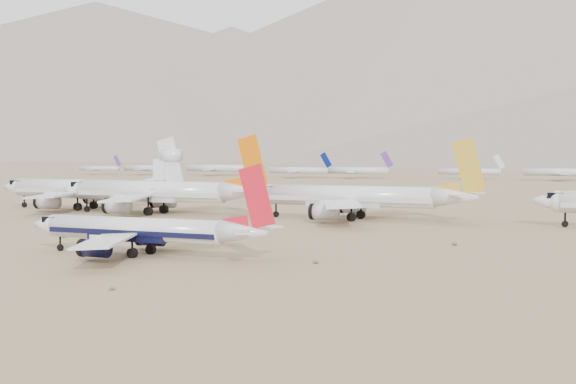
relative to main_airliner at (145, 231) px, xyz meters
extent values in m
plane|color=olive|center=(2.25, 1.49, -3.91)|extent=(7000.00, 7000.00, 0.00)
cylinder|color=white|center=(-1.82, 0.00, 0.17)|extent=(30.07, 3.55, 3.55)
cube|color=black|center=(-1.82, 0.00, -0.27)|extent=(29.46, 3.61, 0.80)
sphere|color=white|center=(-16.85, 0.00, 0.17)|extent=(3.55, 3.55, 3.55)
cube|color=black|center=(-17.39, 0.00, 1.15)|extent=(2.49, 2.31, 0.89)
cone|color=white|center=(16.76, 0.00, 0.44)|extent=(7.52, 3.55, 3.55)
cube|color=white|center=(0.50, -10.55, -0.45)|extent=(11.61, 18.30, 0.56)
cube|color=white|center=(18.22, -3.46, 0.89)|extent=(4.77, 6.24, 0.21)
cylinder|color=black|center=(-3.49, -7.39, -2.05)|extent=(4.18, 2.56, 2.56)
cube|color=white|center=(0.50, 10.55, -0.45)|extent=(11.61, 18.30, 0.56)
cube|color=white|center=(18.22, 3.46, 0.89)|extent=(4.77, 6.24, 0.21)
cylinder|color=black|center=(-3.49, 7.39, -2.05)|extent=(4.18, 2.56, 2.56)
cube|color=red|center=(18.85, 0.00, 5.63)|extent=(5.70, 0.28, 9.39)
cylinder|color=black|center=(-15.97, 0.00, -3.38)|extent=(1.07, 0.44, 1.07)
cylinder|color=black|center=(-0.57, -2.49, -3.17)|extent=(1.49, 0.89, 1.49)
cylinder|color=black|center=(-0.57, 2.49, -3.17)|extent=(1.49, 0.89, 1.49)
sphere|color=white|center=(53.75, 72.83, 1.46)|extent=(4.67, 4.67, 4.67)
cube|color=black|center=(53.05, 72.83, 2.74)|extent=(3.27, 3.04, 1.17)
cylinder|color=black|center=(54.92, 72.83, -3.21)|extent=(1.40, 0.58, 1.40)
cylinder|color=white|center=(8.13, 71.38, 1.59)|extent=(39.37, 4.78, 4.78)
cube|color=silver|center=(8.13, 71.38, 0.99)|extent=(38.58, 4.86, 1.08)
sphere|color=white|center=(-11.56, 71.38, 1.59)|extent=(4.78, 4.78, 4.78)
cube|color=black|center=(-12.27, 71.38, 2.90)|extent=(3.35, 3.11, 1.20)
cone|color=white|center=(32.46, 71.38, 1.95)|extent=(9.84, 4.78, 4.78)
cube|color=white|center=(11.17, 57.51, 0.75)|extent=(15.20, 23.96, 0.74)
cube|color=white|center=(34.37, 66.84, 2.55)|extent=(6.25, 8.17, 0.29)
cylinder|color=silver|center=(5.94, 61.64, -1.41)|extent=(5.47, 3.44, 3.44)
cube|color=white|center=(11.17, 85.25, 0.75)|extent=(15.20, 23.96, 0.74)
cube|color=white|center=(34.37, 75.93, 2.55)|extent=(6.25, 8.17, 0.29)
cylinder|color=silver|center=(5.94, 81.12, -1.41)|extent=(5.47, 3.44, 3.44)
cube|color=gold|center=(35.19, 71.38, 8.77)|extent=(7.46, 0.38, 12.29)
cylinder|color=black|center=(-10.36, 71.38, -3.20)|extent=(1.44, 0.60, 1.44)
cylinder|color=black|center=(9.77, 68.03, -2.91)|extent=(2.01, 1.20, 2.01)
cylinder|color=black|center=(9.77, 74.73, -2.91)|extent=(2.01, 1.20, 2.01)
cylinder|color=white|center=(-42.69, 66.81, 1.88)|extent=(41.22, 5.04, 5.04)
cube|color=silver|center=(-42.69, 66.81, 1.25)|extent=(40.40, 5.11, 1.13)
sphere|color=white|center=(-63.30, 66.81, 1.88)|extent=(5.04, 5.04, 5.04)
cube|color=black|center=(-64.05, 66.81, 3.27)|extent=(3.53, 3.27, 1.26)
cone|color=white|center=(-17.21, 66.81, 2.26)|extent=(10.31, 5.04, 5.04)
cube|color=white|center=(-39.50, 52.27, 1.00)|extent=(15.92, 25.09, 0.78)
cube|color=white|center=(-15.21, 62.05, 2.89)|extent=(6.54, 8.56, 0.30)
cylinder|color=silver|center=(-44.98, 56.60, -1.27)|extent=(5.73, 3.63, 3.63)
cube|color=white|center=(-39.50, 81.35, 1.00)|extent=(15.92, 25.09, 0.78)
cube|color=white|center=(-15.21, 71.57, 2.89)|extent=(6.54, 8.56, 0.30)
cylinder|color=silver|center=(-44.98, 77.02, -1.27)|extent=(5.73, 3.63, 3.63)
cube|color=orange|center=(-14.35, 66.81, 9.40)|extent=(7.81, 0.40, 12.87)
cylinder|color=black|center=(-62.04, 66.81, -3.16)|extent=(1.51, 0.63, 1.51)
cylinder|color=black|center=(-40.97, 63.28, -2.85)|extent=(2.12, 1.26, 2.12)
cylinder|color=black|center=(-40.97, 70.34, -2.85)|extent=(2.12, 1.26, 2.12)
cylinder|color=white|center=(-68.62, 72.70, 1.73)|extent=(40.99, 4.91, 4.91)
cube|color=silver|center=(-68.62, 72.70, 1.12)|extent=(40.17, 4.98, 1.10)
sphere|color=white|center=(-89.12, 72.70, 1.73)|extent=(4.91, 4.91, 4.91)
cube|color=black|center=(-89.85, 72.70, 3.08)|extent=(3.44, 3.19, 1.23)
cone|color=white|center=(-43.28, 72.70, 2.10)|extent=(10.25, 4.91, 4.91)
cube|color=white|center=(-65.45, 58.29, 0.87)|extent=(15.83, 24.95, 0.76)
cube|color=white|center=(-41.29, 67.98, 2.71)|extent=(6.51, 8.51, 0.29)
cylinder|color=silver|center=(-70.90, 62.60, -1.34)|extent=(5.69, 3.53, 3.53)
cube|color=white|center=(-65.45, 87.11, 0.87)|extent=(15.83, 24.95, 0.76)
cube|color=white|center=(-41.29, 77.43, 2.71)|extent=(6.51, 8.51, 0.29)
cylinder|color=silver|center=(-70.90, 82.81, -1.34)|extent=(5.69, 3.53, 3.53)
cube|color=white|center=(-40.44, 72.70, 9.18)|extent=(7.77, 0.39, 12.80)
cylinder|color=white|center=(-40.15, 72.70, 10.76)|extent=(5.12, 3.18, 3.18)
cylinder|color=black|center=(-87.89, 72.70, -3.18)|extent=(1.47, 0.61, 1.47)
cylinder|color=black|center=(-66.91, 69.27, -2.88)|extent=(2.06, 1.23, 2.06)
cylinder|color=black|center=(-66.91, 76.14, -2.88)|extent=(2.06, 1.23, 2.06)
cylinder|color=silver|center=(-248.27, 321.96, -0.03)|extent=(29.98, 2.96, 2.96)
cube|color=#603197|center=(-234.16, 321.96, 4.98)|extent=(5.97, 0.30, 7.52)
cube|color=silver|center=(-248.27, 314.20, -0.48)|extent=(7.90, 13.80, 0.30)
cube|color=silver|center=(-248.27, 329.72, -0.48)|extent=(7.90, 13.80, 0.30)
cylinder|color=silver|center=(-214.11, 327.71, 0.28)|extent=(36.24, 3.58, 3.58)
cube|color=white|center=(-197.05, 327.71, 6.33)|extent=(7.22, 0.36, 9.09)
cube|color=silver|center=(-214.11, 318.33, -0.26)|extent=(9.55, 16.68, 0.36)
cube|color=silver|center=(-214.11, 337.09, -0.26)|extent=(9.55, 16.68, 0.36)
cylinder|color=silver|center=(-168.36, 334.13, 0.62)|extent=(43.10, 4.26, 4.26)
cube|color=#603197|center=(-148.08, 334.13, 7.82)|extent=(8.58, 0.43, 10.81)
cube|color=silver|center=(-168.36, 322.97, -0.02)|extent=(11.35, 19.84, 0.43)
cube|color=silver|center=(-168.36, 345.28, -0.02)|extent=(11.35, 19.84, 0.43)
cylinder|color=silver|center=(-107.75, 318.26, 0.25)|extent=(35.67, 3.53, 3.53)
cube|color=navy|center=(-90.96, 318.26, 6.21)|extent=(7.10, 0.35, 8.95)
cube|color=silver|center=(-107.75, 309.03, -0.28)|extent=(9.40, 16.42, 0.35)
cube|color=silver|center=(-107.75, 327.50, -0.28)|extent=(9.40, 16.42, 0.35)
cylinder|color=silver|center=(-74.99, 323.57, 0.36)|extent=(37.81, 3.74, 3.74)
cube|color=#603197|center=(-57.19, 323.57, 6.67)|extent=(7.53, 0.37, 9.48)
cube|color=silver|center=(-74.99, 313.78, -0.20)|extent=(9.96, 17.41, 0.37)
cube|color=silver|center=(-74.99, 333.35, -0.20)|extent=(9.96, 17.41, 0.37)
cylinder|color=silver|center=(-14.31, 335.33, 0.14)|extent=(33.47, 3.31, 3.31)
cube|color=white|center=(1.44, 335.33, 5.73)|extent=(6.67, 0.33, 8.39)
cube|color=silver|center=(-14.31, 326.67, -0.36)|extent=(8.82, 15.41, 0.33)
cube|color=silver|center=(-14.31, 343.99, -0.36)|extent=(8.82, 15.41, 0.33)
cylinder|color=silver|center=(34.13, 332.32, 0.44)|extent=(39.58, 3.91, 3.91)
cube|color=silver|center=(34.13, 322.07, -0.14)|extent=(10.43, 18.22, 0.39)
cube|color=silver|center=(34.13, 342.56, -0.14)|extent=(10.43, 18.22, 0.39)
cone|color=slate|center=(-1297.75, 1721.49, 206.09)|extent=(3024.00, 3024.00, 420.00)
cone|color=slate|center=(-797.75, 1561.49, 146.09)|extent=(1800.00, 1800.00, 300.00)
cone|color=slate|center=(-297.75, 1691.49, 231.09)|extent=(2444.00, 2444.00, 470.00)
cone|color=slate|center=(-697.75, 1101.49, 43.59)|extent=(855.00, 855.00, 95.00)
ellipsoid|color=brown|center=(-28.15, 15.89, -3.62)|extent=(0.98, 0.98, 0.54)
ellipsoid|color=brown|center=(12.95, -26.21, -3.70)|extent=(0.70, 0.70, 0.39)
ellipsoid|color=brown|center=(26.65, 3.09, -3.66)|extent=(0.84, 0.84, 0.46)
ellipsoid|color=brown|center=(40.35, 32.39, -3.62)|extent=(0.98, 0.98, 0.54)
camera|label=1|loc=(67.95, -102.21, 12.34)|focal=50.00mm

